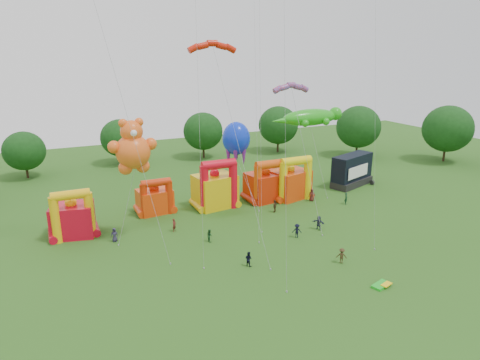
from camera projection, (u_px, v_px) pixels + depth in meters
name	position (u px, v px, depth m)	size (l,w,h in m)	color
ground	(340.00, 306.00, 38.24)	(160.00, 160.00, 0.00)	#2A5818
tree_ring	(328.00, 242.00, 36.48)	(126.78, 128.91, 12.07)	#352314
bouncy_castle_0	(73.00, 218.00, 51.98)	(5.63, 4.88, 6.25)	red
bouncy_castle_1	(155.00, 199.00, 59.73)	(4.86, 4.05, 5.21)	red
bouncy_castle_2	(216.00, 189.00, 61.74)	(6.17, 5.22, 7.36)	#DFB30B
bouncy_castle_3	(267.00, 184.00, 64.68)	(6.04, 5.10, 6.57)	red
bouncy_castle_4	(291.00, 182.00, 65.58)	(6.42, 5.61, 6.82)	red
stage_trailer	(352.00, 170.00, 71.87)	(8.89, 5.67, 5.31)	black
teddy_bear_kite	(132.00, 161.00, 48.67)	(5.56, 3.94, 14.80)	#F55D1B
gecko_kite	(311.00, 124.00, 67.64)	(12.93, 8.03, 13.21)	#22A417
octopus_kite	(239.00, 153.00, 62.94)	(4.12, 8.44, 12.02)	#0D2CD1
parafoil_kites	(180.00, 130.00, 44.49)	(27.19, 12.65, 32.51)	red
diamond_kites	(276.00, 102.00, 46.12)	(21.91, 19.93, 41.87)	red
folded_kite_bundle	(382.00, 285.00, 41.38)	(2.20, 1.53, 0.31)	green
spectator_0	(114.00, 235.00, 50.88)	(0.84, 0.55, 1.72)	#2B2742
spectator_1	(174.00, 225.00, 53.77)	(0.62, 0.40, 1.69)	maroon
spectator_2	(210.00, 235.00, 50.95)	(0.75, 0.59, 1.55)	#1C4721
spectator_3	(297.00, 231.00, 52.01)	(1.14, 0.66, 1.76)	black
spectator_4	(275.00, 206.00, 60.16)	(1.06, 0.44, 1.82)	#47331C
spectator_5	(319.00, 223.00, 54.35)	(1.67, 0.53, 1.81)	#282E44
spectator_6	(312.00, 195.00, 64.63)	(0.95, 0.62, 1.94)	#4D1B16
spectator_7	(346.00, 198.00, 63.29)	(0.65, 0.43, 1.79)	#163924
spectator_8	(248.00, 259.00, 45.13)	(0.79, 0.61, 1.62)	black
spectator_9	(342.00, 256.00, 45.71)	(1.11, 0.64, 1.72)	#3C2C18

